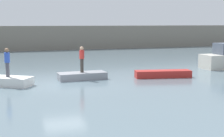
% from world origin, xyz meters
% --- Properties ---
extents(ground_plane, '(120.00, 120.00, 0.00)m').
position_xyz_m(ground_plane, '(0.00, 0.00, 0.00)').
color(ground_plane, slate).
extents(embankment_wall, '(80.00, 1.20, 3.33)m').
position_xyz_m(embankment_wall, '(0.00, 25.99, 1.67)').
color(embankment_wall, gray).
rests_on(embankment_wall, ground_plane).
extents(rowboat_white, '(3.05, 2.62, 0.54)m').
position_xyz_m(rowboat_white, '(-3.20, 0.84, 0.27)').
color(rowboat_white, white).
rests_on(rowboat_white, ground_plane).
extents(rowboat_grey, '(3.23, 1.37, 0.46)m').
position_xyz_m(rowboat_grey, '(1.54, 1.63, 0.23)').
color(rowboat_grey, gray).
rests_on(rowboat_grey, ground_plane).
extents(rowboat_red, '(3.97, 1.67, 0.48)m').
position_xyz_m(rowboat_red, '(7.05, 0.60, 0.24)').
color(rowboat_red, red).
rests_on(rowboat_red, ground_plane).
extents(person_red_shirt, '(0.32, 0.32, 1.74)m').
position_xyz_m(person_red_shirt, '(1.54, 1.63, 1.44)').
color(person_red_shirt, '#38332D').
rests_on(person_red_shirt, rowboat_grey).
extents(person_blue_shirt, '(0.32, 0.32, 1.73)m').
position_xyz_m(person_blue_shirt, '(-3.20, 0.84, 1.51)').
color(person_blue_shirt, '#4C4C56').
rests_on(person_blue_shirt, rowboat_white).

